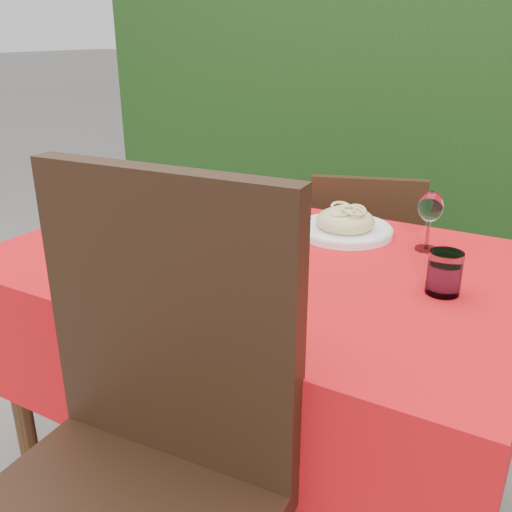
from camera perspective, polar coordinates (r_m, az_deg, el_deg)
The scene contains 10 objects.
ground at distance 1.81m, azimuth 0.26°, elevation -22.54°, with size 60.00×60.00×0.00m, color #605B57.
hedge at distance 2.77m, azimuth 16.89°, elevation 13.64°, with size 3.20×0.55×1.78m.
dining_table at distance 1.46m, azimuth 0.30°, elevation -5.49°, with size 1.26×0.86×0.75m.
chair_near at distance 1.01m, azimuth -12.13°, elevation -18.96°, with size 0.51×0.51×1.07m.
chair_far at distance 2.07m, azimuth 10.61°, elevation -1.18°, with size 0.47×0.47×0.82m.
pizza_plate at distance 1.28m, azimuth -5.71°, elevation -0.81°, with size 0.35×0.35×0.06m.
pasta_plate at distance 1.55m, azimuth 8.89°, elevation 3.10°, with size 0.26×0.26×0.07m.
water_glass at distance 1.24m, azimuth 18.30°, elevation -1.83°, with size 0.07×0.07×0.09m.
wine_glass at distance 1.46m, azimuth 17.05°, elevation 4.50°, with size 0.06×0.06×0.15m.
fork at distance 1.49m, azimuth -9.53°, elevation 1.35°, with size 0.02×0.17×0.00m, color silver.
Camera 1 is at (0.64, -1.13, 1.26)m, focal length 40.00 mm.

